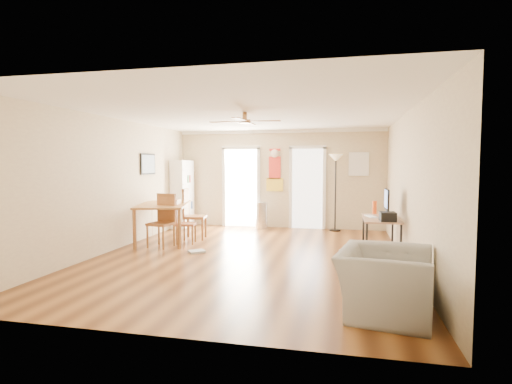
% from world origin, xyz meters
% --- Properties ---
extents(floor, '(7.00, 7.00, 0.00)m').
position_xyz_m(floor, '(0.00, 0.00, 0.00)').
color(floor, brown).
rests_on(floor, ground).
extents(ceiling, '(5.50, 7.00, 0.00)m').
position_xyz_m(ceiling, '(0.00, 0.00, 2.60)').
color(ceiling, silver).
rests_on(ceiling, floor).
extents(wall_back, '(5.50, 0.04, 2.60)m').
position_xyz_m(wall_back, '(0.00, 3.50, 1.30)').
color(wall_back, beige).
rests_on(wall_back, floor).
extents(wall_front, '(5.50, 0.04, 2.60)m').
position_xyz_m(wall_front, '(0.00, -3.50, 1.30)').
color(wall_front, beige).
rests_on(wall_front, floor).
extents(wall_left, '(0.04, 7.00, 2.60)m').
position_xyz_m(wall_left, '(-2.75, 0.00, 1.30)').
color(wall_left, beige).
rests_on(wall_left, floor).
extents(wall_right, '(0.04, 7.00, 2.60)m').
position_xyz_m(wall_right, '(2.75, 0.00, 1.30)').
color(wall_right, beige).
rests_on(wall_right, floor).
extents(crown_molding, '(5.50, 7.00, 0.08)m').
position_xyz_m(crown_molding, '(0.00, 0.00, 2.56)').
color(crown_molding, white).
rests_on(crown_molding, wall_back).
extents(kitchen_doorway, '(0.90, 0.10, 2.10)m').
position_xyz_m(kitchen_doorway, '(-1.05, 3.48, 1.05)').
color(kitchen_doorway, white).
rests_on(kitchen_doorway, wall_back).
extents(bathroom_doorway, '(0.80, 0.10, 2.10)m').
position_xyz_m(bathroom_doorway, '(0.75, 3.48, 1.05)').
color(bathroom_doorway, white).
rests_on(bathroom_doorway, wall_back).
extents(wall_decal, '(0.46, 0.03, 1.10)m').
position_xyz_m(wall_decal, '(-0.13, 3.48, 1.55)').
color(wall_decal, red).
rests_on(wall_decal, wall_back).
extents(ac_grille, '(0.50, 0.04, 0.60)m').
position_xyz_m(ac_grille, '(2.05, 3.47, 1.70)').
color(ac_grille, white).
rests_on(ac_grille, wall_back).
extents(framed_poster, '(0.04, 0.66, 0.48)m').
position_xyz_m(framed_poster, '(-2.73, 1.40, 1.70)').
color(framed_poster, black).
rests_on(framed_poster, wall_left).
extents(ceiling_fan, '(1.24, 1.24, 0.20)m').
position_xyz_m(ceiling_fan, '(0.00, -0.30, 2.43)').
color(ceiling_fan, '#593819').
rests_on(ceiling_fan, ceiling).
extents(bookshelf, '(0.38, 0.82, 1.80)m').
position_xyz_m(bookshelf, '(-2.55, 2.96, 0.90)').
color(bookshelf, white).
rests_on(bookshelf, floor).
extents(dining_table, '(1.41, 1.88, 0.84)m').
position_xyz_m(dining_table, '(-2.15, 0.98, 0.42)').
color(dining_table, '#A06D33').
rests_on(dining_table, floor).
extents(dining_chair_right_a, '(0.54, 0.54, 1.14)m').
position_xyz_m(dining_chair_right_a, '(-1.60, 1.43, 0.57)').
color(dining_chair_right_a, '#A55F35').
rests_on(dining_chair_right_a, floor).
extents(dining_chair_right_b, '(0.45, 0.45, 0.94)m').
position_xyz_m(dining_chair_right_b, '(-1.60, 0.91, 0.47)').
color(dining_chair_right_b, '#AB6137').
rests_on(dining_chair_right_b, floor).
extents(dining_chair_near, '(0.51, 0.51, 1.08)m').
position_xyz_m(dining_chair_near, '(-1.96, 0.45, 0.54)').
color(dining_chair_near, '#AC7637').
rests_on(dining_chair_near, floor).
extents(trash_can, '(0.35, 0.35, 0.70)m').
position_xyz_m(trash_can, '(-0.42, 3.15, 0.35)').
color(trash_can, silver).
rests_on(trash_can, floor).
extents(torchiere_lamp, '(0.39, 0.39, 1.95)m').
position_xyz_m(torchiere_lamp, '(1.48, 3.24, 0.98)').
color(torchiere_lamp, black).
rests_on(torchiere_lamp, floor).
extents(computer_desk, '(0.65, 1.30, 0.69)m').
position_xyz_m(computer_desk, '(2.38, 0.74, 0.35)').
color(computer_desk, tan).
rests_on(computer_desk, floor).
extents(imac, '(0.24, 0.58, 0.54)m').
position_xyz_m(imac, '(2.47, 0.68, 0.97)').
color(imac, black).
rests_on(imac, computer_desk).
extents(keyboard, '(0.24, 0.42, 0.01)m').
position_xyz_m(keyboard, '(2.20, 0.82, 0.70)').
color(keyboard, silver).
rests_on(keyboard, computer_desk).
extents(printer, '(0.28, 0.33, 0.16)m').
position_xyz_m(printer, '(2.45, 0.28, 0.77)').
color(printer, black).
rests_on(printer, computer_desk).
extents(orange_bottle, '(0.11, 0.11, 0.26)m').
position_xyz_m(orange_bottle, '(2.30, 1.31, 0.82)').
color(orange_bottle, '#EC5114').
rests_on(orange_bottle, computer_desk).
extents(wastebasket_a, '(0.29, 0.29, 0.28)m').
position_xyz_m(wastebasket_a, '(1.75, -0.40, 0.14)').
color(wastebasket_a, silver).
rests_on(wastebasket_a, floor).
extents(floor_cloth, '(0.38, 0.37, 0.04)m').
position_xyz_m(floor_cloth, '(-1.06, 0.10, 0.02)').
color(floor_cloth, '#A6A6A1').
rests_on(floor_cloth, floor).
extents(armchair, '(1.18, 1.29, 0.73)m').
position_xyz_m(armchair, '(2.15, -2.40, 0.37)').
color(armchair, gray).
rests_on(armchair, floor).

